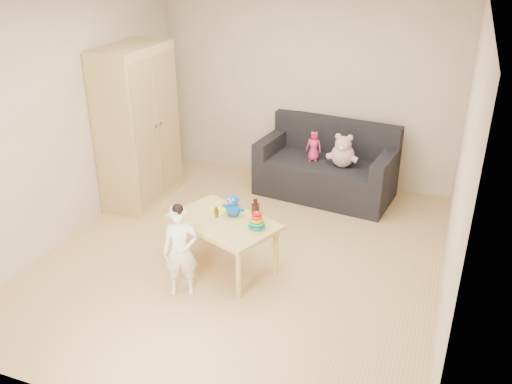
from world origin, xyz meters
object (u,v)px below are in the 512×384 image
at_px(play_table, 224,244).
at_px(toddler, 181,252).
at_px(wardrobe, 138,126).
at_px(sofa, 325,178).

xyz_separation_m(play_table, toddler, (-0.21, -0.52, 0.17)).
xyz_separation_m(wardrobe, play_table, (1.62, -1.13, -0.70)).
bearing_deg(sofa, toddler, -98.98).
height_order(wardrobe, sofa, wardrobe).
bearing_deg(toddler, wardrobe, 108.03).
bearing_deg(sofa, play_table, -97.52).
height_order(sofa, toddler, toddler).
relative_size(wardrobe, sofa, 1.14).
distance_m(play_table, toddler, 0.59).
bearing_deg(play_table, wardrobe, 145.26).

